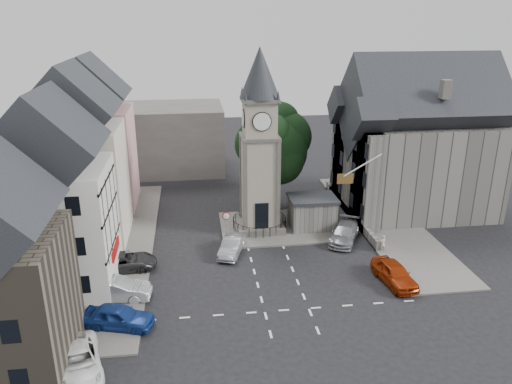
{
  "coord_description": "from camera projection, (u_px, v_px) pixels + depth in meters",
  "views": [
    {
      "loc": [
        -5.79,
        -33.75,
        18.84
      ],
      "look_at": [
        -0.71,
        5.0,
        4.71
      ],
      "focal_mm": 35.0,
      "sensor_mm": 36.0,
      "label": 1
    }
  ],
  "objects": [
    {
      "name": "pedestrian",
      "position": [
        383.0,
        244.0,
        41.37
      ],
      "size": [
        0.62,
        0.48,
        1.49
      ],
      "primitive_type": "imported",
      "rotation": [
        0.0,
        0.0,
        3.39
      ],
      "color": "beige",
      "rests_on": "ground"
    },
    {
      "name": "terrace_cream",
      "position": [
        77.0,
        167.0,
        41.91
      ],
      "size": [
        8.1,
        7.6,
        12.8
      ],
      "color": "beige",
      "rests_on": "ground"
    },
    {
      "name": "town_tree",
      "position": [
        273.0,
        141.0,
        48.58
      ],
      "size": [
        7.2,
        7.2,
        10.8
      ],
      "color": "black",
      "rests_on": "ground"
    },
    {
      "name": "road_markings",
      "position": [
        287.0,
        310.0,
        33.46
      ],
      "size": [
        20.0,
        8.0,
        0.01
      ],
      "primitive_type": "cube",
      "color": "silver",
      "rests_on": "ground"
    },
    {
      "name": "van_sw_white",
      "position": [
        79.0,
        361.0,
        27.49
      ],
      "size": [
        3.58,
        5.5,
        1.41
      ],
      "primitive_type": "imported",
      "rotation": [
        0.0,
        0.0,
        0.27
      ],
      "color": "white",
      "rests_on": "ground"
    },
    {
      "name": "car_island_east",
      "position": [
        344.0,
        233.0,
        43.39
      ],
      "size": [
        4.17,
        5.45,
        1.47
      ],
      "primitive_type": "imported",
      "rotation": [
        0.0,
        0.0,
        -0.48
      ],
      "color": "gray",
      "rests_on": "ground"
    },
    {
      "name": "terrace_tudor",
      "position": [
        54.0,
        206.0,
        34.59
      ],
      "size": [
        8.1,
        7.6,
        12.0
      ],
      "color": "silver",
      "rests_on": "ground"
    },
    {
      "name": "car_west_grey",
      "position": [
        123.0,
        262.0,
        38.43
      ],
      "size": [
        5.23,
        2.66,
        1.42
      ],
      "primitive_type": "imported",
      "rotation": [
        0.0,
        0.0,
        1.63
      ],
      "color": "#2C2C2F",
      "rests_on": "ground"
    },
    {
      "name": "car_west_silver",
      "position": [
        116.0,
        289.0,
        34.45
      ],
      "size": [
        4.92,
        2.11,
        1.58
      ],
      "primitive_type": "imported",
      "rotation": [
        0.0,
        0.0,
        1.48
      ],
      "color": "#AFB3B8",
      "rests_on": "ground"
    },
    {
      "name": "pavement_east",
      "position": [
        384.0,
        221.0,
        47.49
      ],
      "size": [
        6.0,
        26.0,
        0.14
      ],
      "primitive_type": "cube",
      "color": "#595651",
      "rests_on": "ground"
    },
    {
      "name": "flagpole",
      "position": [
        363.0,
        165.0,
        40.92
      ],
      "size": [
        3.68,
        0.1,
        2.74
      ],
      "color": "white",
      "rests_on": "ground"
    },
    {
      "name": "pavement_west",
      "position": [
        118.0,
        245.0,
        42.63
      ],
      "size": [
        6.0,
        30.0,
        0.14
      ],
      "primitive_type": "cube",
      "color": "#595651",
      "rests_on": "ground"
    },
    {
      "name": "car_east_red",
      "position": [
        394.0,
        273.0,
        36.57
      ],
      "size": [
        2.49,
        4.84,
        1.58
      ],
      "primitive_type": "imported",
      "rotation": [
        0.0,
        0.0,
        0.14
      ],
      "color": "#932808",
      "rests_on": "ground"
    },
    {
      "name": "stone_shelter",
      "position": [
        312.0,
        213.0,
        45.64
      ],
      "size": [
        4.3,
        3.3,
        3.08
      ],
      "color": "#56544F",
      "rests_on": "ground"
    },
    {
      "name": "central_island",
      "position": [
        275.0,
        227.0,
        46.21
      ],
      "size": [
        10.0,
        8.0,
        0.16
      ],
      "primitive_type": "cube",
      "color": "#595651",
      "rests_on": "ground"
    },
    {
      "name": "east_building",
      "position": [
        413.0,
        149.0,
        48.62
      ],
      "size": [
        14.4,
        11.4,
        12.6
      ],
      "color": "#56544F",
      "rests_on": "ground"
    },
    {
      "name": "car_west_blue",
      "position": [
        119.0,
        317.0,
        31.4
      ],
      "size": [
        4.82,
        2.94,
        1.54
      ],
      "primitive_type": "imported",
      "rotation": [
        0.0,
        0.0,
        1.3
      ],
      "color": "navy",
      "rests_on": "ground"
    },
    {
      "name": "clock_tower",
      "position": [
        260.0,
        143.0,
        43.28
      ],
      "size": [
        4.86,
        4.86,
        16.25
      ],
      "color": "#4C4944",
      "rests_on": "ground"
    },
    {
      "name": "east_boundary_wall",
      "position": [
        349.0,
        211.0,
        48.89
      ],
      "size": [
        0.4,
        16.0,
        0.9
      ],
      "primitive_type": "cube",
      "color": "#56544F",
      "rests_on": "ground"
    },
    {
      "name": "car_island_silver",
      "position": [
        232.0,
        246.0,
        41.06
      ],
      "size": [
        2.77,
        4.47,
        1.39
      ],
      "primitive_type": "imported",
      "rotation": [
        0.0,
        0.0,
        -0.33
      ],
      "color": "gray",
      "rests_on": "ground"
    },
    {
      "name": "terrace_pink",
      "position": [
        94.0,
        143.0,
        49.37
      ],
      "size": [
        8.1,
        7.6,
        12.8
      ],
      "color": "#D1958F",
      "rests_on": "ground"
    },
    {
      "name": "warning_sign_post",
      "position": [
        226.0,
        221.0,
        42.58
      ],
      "size": [
        0.7,
        0.19,
        2.85
      ],
      "color": "black",
      "rests_on": "ground"
    },
    {
      "name": "backdrop_west",
      "position": [
        142.0,
        139.0,
        61.87
      ],
      "size": [
        20.0,
        10.0,
        8.0
      ],
      "primitive_type": "cube",
      "color": "#4C4944",
      "rests_on": "ground"
    },
    {
      "name": "ground",
      "position": [
        273.0,
        270.0,
        38.59
      ],
      "size": [
        120.0,
        120.0,
        0.0
      ],
      "primitive_type": "plane",
      "color": "black",
      "rests_on": "ground"
    }
  ]
}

